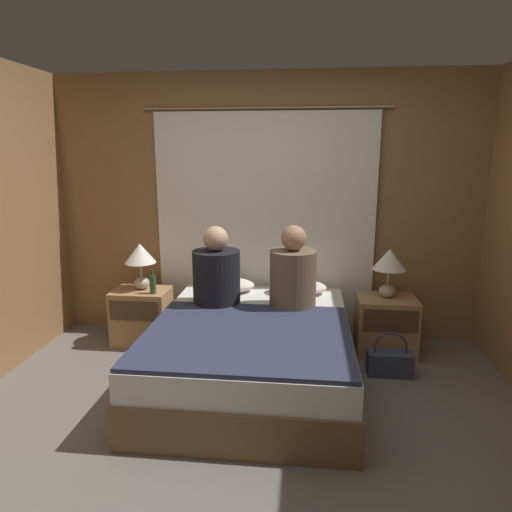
# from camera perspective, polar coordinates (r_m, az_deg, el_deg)

# --- Properties ---
(ground_plane) EXTENTS (16.00, 16.00, 0.00)m
(ground_plane) POSITION_cam_1_polar(r_m,az_deg,el_deg) (3.14, -2.17, -21.65)
(ground_plane) COLOR #66605B
(wall_back) EXTENTS (4.14, 0.06, 2.50)m
(wall_back) POSITION_cam_1_polar(r_m,az_deg,el_deg) (4.40, 1.14, 5.97)
(wall_back) COLOR olive
(wall_back) RESTS_ON ground_plane
(curtain_panel) EXTENTS (2.27, 0.02, 2.17)m
(curtain_panel) POSITION_cam_1_polar(r_m,az_deg,el_deg) (4.36, 1.05, 3.70)
(curtain_panel) COLOR white
(curtain_panel) RESTS_ON ground_plane
(bed) EXTENTS (1.51, 1.92, 0.51)m
(bed) POSITION_cam_1_polar(r_m,az_deg,el_deg) (3.63, -0.51, -11.98)
(bed) COLOR brown
(bed) RESTS_ON ground_plane
(nightstand_left) EXTENTS (0.52, 0.41, 0.52)m
(nightstand_left) POSITION_cam_1_polar(r_m,az_deg,el_deg) (4.49, -14.01, -7.27)
(nightstand_left) COLOR #A87F51
(nightstand_left) RESTS_ON ground_plane
(nightstand_right) EXTENTS (0.52, 0.41, 0.52)m
(nightstand_right) POSITION_cam_1_polar(r_m,az_deg,el_deg) (4.29, 15.90, -8.36)
(nightstand_right) COLOR #A87F51
(nightstand_right) RESTS_ON ground_plane
(lamp_left) EXTENTS (0.29, 0.29, 0.44)m
(lamp_left) POSITION_cam_1_polar(r_m,az_deg,el_deg) (4.36, -14.27, -0.15)
(lamp_left) COLOR #B2A899
(lamp_left) RESTS_ON nightstand_left
(lamp_right) EXTENTS (0.29, 0.29, 0.44)m
(lamp_right) POSITION_cam_1_polar(r_m,az_deg,el_deg) (4.15, 16.31, -0.92)
(lamp_right) COLOR #B2A899
(lamp_right) RESTS_ON nightstand_right
(pillow_left) EXTENTS (0.53, 0.33, 0.12)m
(pillow_left) POSITION_cam_1_polar(r_m,az_deg,el_deg) (4.27, -3.75, -3.61)
(pillow_left) COLOR silver
(pillow_left) RESTS_ON bed
(pillow_right) EXTENTS (0.53, 0.33, 0.12)m
(pillow_right) POSITION_cam_1_polar(r_m,az_deg,el_deg) (4.21, 5.21, -3.88)
(pillow_right) COLOR silver
(pillow_right) RESTS_ON bed
(blanket_on_bed) EXTENTS (1.45, 1.25, 0.03)m
(blanket_on_bed) POSITION_cam_1_polar(r_m,az_deg,el_deg) (3.25, -1.17, -9.85)
(blanket_on_bed) COLOR #2D334C
(blanket_on_bed) RESTS_ON bed
(person_left_in_bed) EXTENTS (0.40, 0.40, 0.68)m
(person_left_in_bed) POSITION_cam_1_polar(r_m,az_deg,el_deg) (3.84, -4.97, -2.24)
(person_left_in_bed) COLOR black
(person_left_in_bed) RESTS_ON bed
(person_right_in_bed) EXTENTS (0.39, 0.39, 0.69)m
(person_right_in_bed) POSITION_cam_1_polar(r_m,az_deg,el_deg) (3.77, 4.64, -2.37)
(person_right_in_bed) COLOR brown
(person_right_in_bed) RESTS_ON bed
(beer_bottle_on_left_stand) EXTENTS (0.06, 0.06, 0.23)m
(beer_bottle_on_left_stand) POSITION_cam_1_polar(r_m,az_deg,el_deg) (4.25, -12.77, -3.43)
(beer_bottle_on_left_stand) COLOR #2D4C28
(beer_bottle_on_left_stand) RESTS_ON nightstand_left
(handbag_on_floor) EXTENTS (0.36, 0.16, 0.37)m
(handbag_on_floor) POSITION_cam_1_polar(r_m,az_deg,el_deg) (3.96, 16.35, -12.61)
(handbag_on_floor) COLOR #333D56
(handbag_on_floor) RESTS_ON ground_plane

